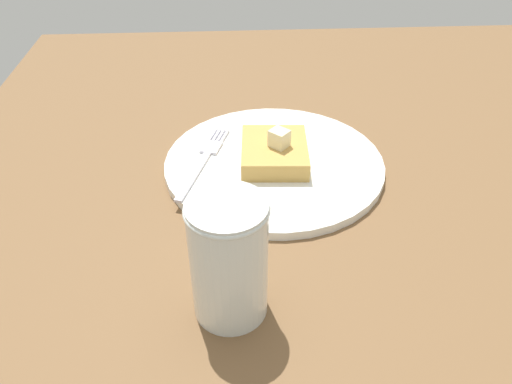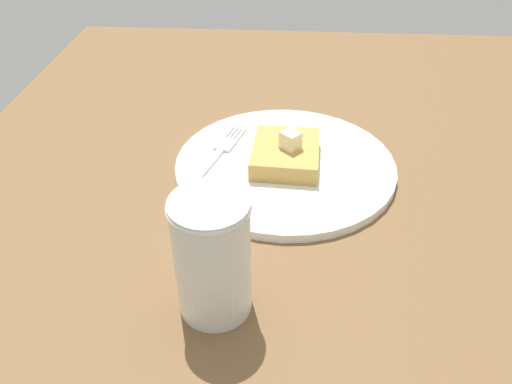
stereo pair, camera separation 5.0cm
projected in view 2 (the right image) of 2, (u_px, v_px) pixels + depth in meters
The scene contains 6 objects.
table_surface at pixel (336, 175), 62.24cm from camera, with size 96.43×96.43×2.17cm, color brown.
plate at pixel (285, 165), 61.03cm from camera, with size 26.75×26.75×1.08cm.
toast_slice_center at pixel (286, 154), 60.05cm from camera, with size 7.86×9.32×2.27cm, color tan.
butter_pat_primary at pixel (290, 140), 58.40cm from camera, with size 2.08×1.87×2.08cm, color #F4E8B5.
fork at pixel (217, 154), 61.73cm from camera, with size 6.31×15.66×0.36cm.
syrup_jar at pixel (213, 262), 41.34cm from camera, with size 6.69×6.69×11.64cm.
Camera 2 is at (6.57, 51.34, 37.14)cm, focal length 35.00 mm.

